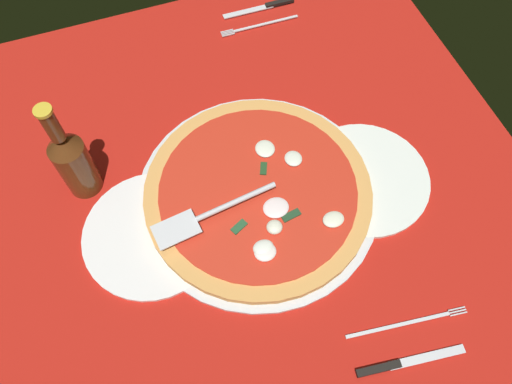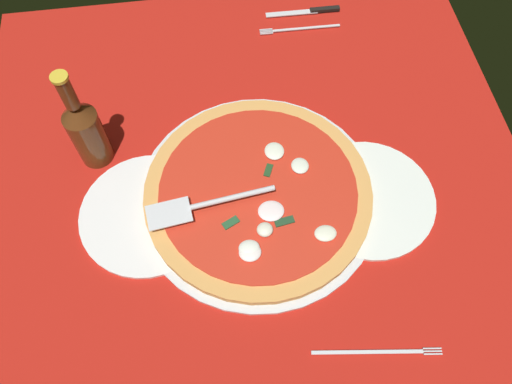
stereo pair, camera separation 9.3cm
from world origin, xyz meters
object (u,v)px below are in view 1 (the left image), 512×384
dinner_plate_left (364,178)px  dinner_plate_right (152,234)px  pizza (257,193)px  place_setting_near (263,17)px  pizza_server (211,213)px  beer_bottle (73,161)px  place_setting_far (403,344)px

dinner_plate_left → dinner_plate_right: 41.21cm
pizza → place_setting_near: 48.03cm
pizza → pizza_server: 10.19cm
dinner_plate_left → beer_bottle: size_ratio=1.08×
place_setting_near → beer_bottle: 57.24cm
dinner_plate_right → place_setting_far: size_ratio=1.07×
pizza_server → dinner_plate_left: bearing=171.2°
dinner_plate_left → pizza_server: bearing=-1.6°
dinner_plate_right → beer_bottle: bearing=-57.3°
pizza → place_setting_far: bearing=111.3°
place_setting_far → place_setting_near: bearing=94.0°
beer_bottle → dinner_plate_right: bearing=122.7°
dinner_plate_right → pizza_server: (-10.89, 1.66, 4.07)cm
dinner_plate_left → place_setting_far: 31.34cm
dinner_plate_right → place_setting_near: size_ratio=1.28×
dinner_plate_right → beer_bottle: 19.04cm
dinner_plate_left → place_setting_near: place_setting_near is taller
pizza → pizza_server: pizza_server is taller
pizza → place_setting_near: bearing=-111.6°
place_setting_near → pizza_server: bearing=61.1°
pizza → pizza_server: bearing=14.6°
pizza → place_setting_far: (-13.16, 33.75, -1.59)cm
place_setting_near → dinner_plate_right: bearing=51.1°
place_setting_far → beer_bottle: 64.40cm
place_setting_near → place_setting_far: (4.52, 78.38, -0.01)cm
beer_bottle → place_setting_far: bearing=132.1°
dinner_plate_left → place_setting_near: 48.07cm
pizza_server → beer_bottle: size_ratio=1.01×
pizza → pizza_server: (9.53, 2.48, 2.64)cm
place_setting_near → place_setting_far: size_ratio=0.83×
beer_bottle → place_setting_near: bearing=-146.8°
dinner_plate_left → pizza_server: pizza_server is taller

